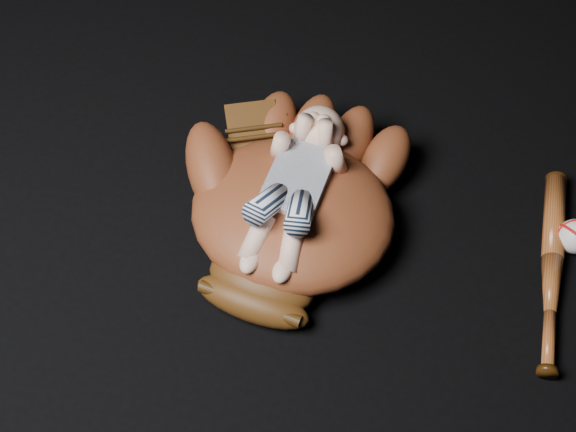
% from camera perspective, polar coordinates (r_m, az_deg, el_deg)
% --- Properties ---
extents(baseball_glove, '(0.55, 0.60, 0.16)m').
position_cam_1_polar(baseball_glove, '(1.42, 0.33, 0.70)').
color(baseball_glove, '#602914').
rests_on(baseball_glove, ground).
extents(newborn_baby, '(0.21, 0.37, 0.14)m').
position_cam_1_polar(newborn_baby, '(1.38, 0.36, 1.94)').
color(newborn_baby, '#EBB297').
rests_on(newborn_baby, baseball_glove).
extents(baseball_bat, '(0.06, 0.42, 0.04)m').
position_cam_1_polar(baseball_bat, '(1.49, 18.26, -3.64)').
color(baseball_bat, brown).
rests_on(baseball_bat, ground).
extents(baseball, '(0.08, 0.08, 0.06)m').
position_cam_1_polar(baseball, '(1.53, 19.75, -1.38)').
color(baseball, white).
rests_on(baseball, ground).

